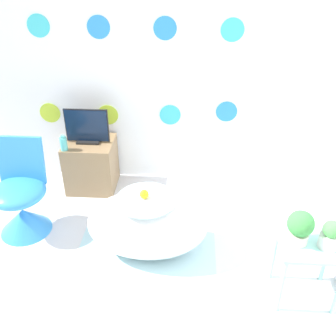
% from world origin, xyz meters
% --- Properties ---
extents(wall_back_dotted, '(4.35, 0.05, 2.60)m').
position_xyz_m(wall_back_dotted, '(-0.00, 2.18, 1.30)').
color(wall_back_dotted, white).
rests_on(wall_back_dotted, ground_plane).
extents(rug, '(1.15, 0.94, 0.01)m').
position_xyz_m(rug, '(0.19, 0.87, 0.00)').
color(rug, silver).
rests_on(rug, ground_plane).
extents(bathtub, '(0.97, 0.58, 0.54)m').
position_xyz_m(bathtub, '(0.20, 1.00, 0.27)').
color(bathtub, white).
rests_on(bathtub, ground_plane).
extents(rubber_duck, '(0.07, 0.08, 0.08)m').
position_xyz_m(rubber_duck, '(0.19, 0.99, 0.58)').
color(rubber_duck, yellow).
rests_on(rubber_duck, bathtub).
extents(chair, '(0.47, 0.47, 0.83)m').
position_xyz_m(chair, '(-0.91, 1.19, 0.27)').
color(chair, '#338CE0').
rests_on(chair, ground_plane).
extents(tv_cabinet, '(0.48, 0.43, 0.51)m').
position_xyz_m(tv_cabinet, '(-0.46, 1.91, 0.26)').
color(tv_cabinet, '#8E704C').
rests_on(tv_cabinet, ground_plane).
extents(tv, '(0.42, 0.12, 0.35)m').
position_xyz_m(tv, '(-0.46, 1.91, 0.67)').
color(tv, black).
rests_on(tv, tv_cabinet).
extents(vase, '(0.07, 0.07, 0.15)m').
position_xyz_m(vase, '(-0.65, 1.74, 0.58)').
color(vase, '#51B2AD').
rests_on(vase, tv_cabinet).
extents(side_table, '(0.43, 0.36, 0.49)m').
position_xyz_m(side_table, '(1.37, 0.61, 0.40)').
color(side_table, '#99E0D8').
rests_on(side_table, ground_plane).
extents(potted_plant_left, '(0.18, 0.18, 0.25)m').
position_xyz_m(potted_plant_left, '(1.27, 0.62, 0.63)').
color(potted_plant_left, beige).
rests_on(potted_plant_left, side_table).
extents(potted_plant_right, '(0.14, 0.14, 0.21)m').
position_xyz_m(potted_plant_right, '(1.47, 0.59, 0.59)').
color(potted_plant_right, white).
rests_on(potted_plant_right, side_table).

